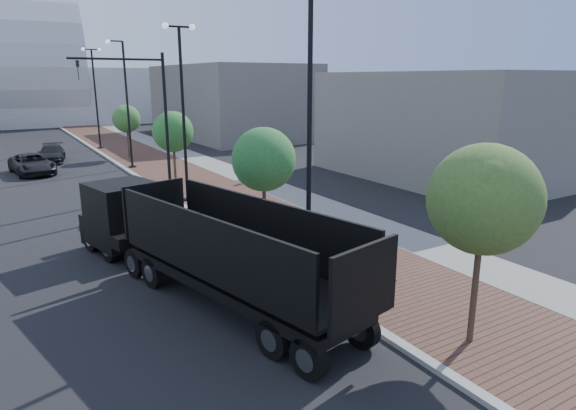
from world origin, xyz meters
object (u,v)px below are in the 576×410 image
dump_truck (170,238)px  white_sedan (130,207)px  pedestrian (258,168)px  dark_car_mid (32,164)px

dump_truck → white_sedan: size_ratio=3.15×
white_sedan → pedestrian: bearing=29.8°
dump_truck → dark_car_mid: size_ratio=2.63×
dark_car_mid → pedestrian: pedestrian is taller
dump_truck → dark_car_mid: bearing=83.3°
dump_truck → white_sedan: 7.37m
dump_truck → pedestrian: (9.81, 12.27, -0.36)m
white_sedan → dark_car_mid: (-2.93, 15.77, 0.01)m
pedestrian → white_sedan: bearing=41.9°
dump_truck → white_sedan: bearing=73.9°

